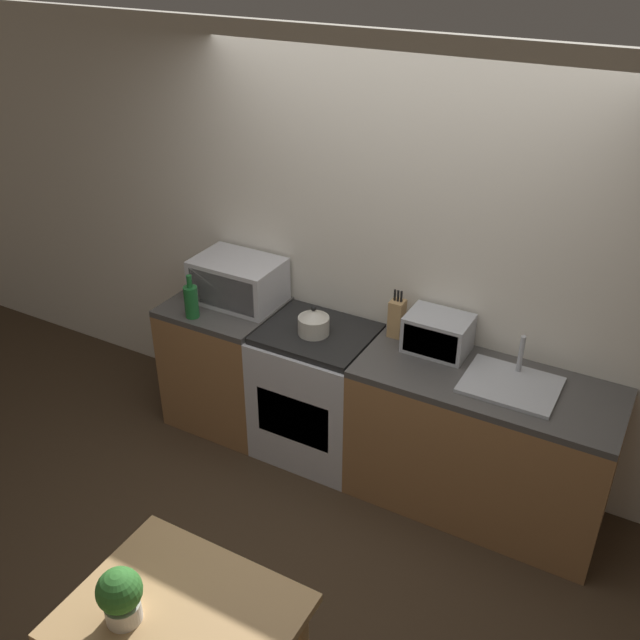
{
  "coord_description": "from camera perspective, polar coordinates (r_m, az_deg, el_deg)",
  "views": [
    {
      "loc": [
        1.46,
        -2.42,
        3.13
      ],
      "look_at": [
        -0.29,
        0.73,
        1.05
      ],
      "focal_mm": 40.0,
      "sensor_mm": 36.0,
      "label": 1
    }
  ],
  "objects": [
    {
      "name": "microwave",
      "position": [
        4.65,
        -6.57,
        3.14
      ],
      "size": [
        0.56,
        0.38,
        0.29
      ],
      "color": "silver",
      "rests_on": "counter_left_run"
    },
    {
      "name": "wall_back",
      "position": [
        4.28,
        6.34,
        4.51
      ],
      "size": [
        10.0,
        0.06,
        2.6
      ],
      "color": "silver",
      "rests_on": "ground_plane"
    },
    {
      "name": "toaster_oven",
      "position": [
        4.16,
        9.4,
        -1.07
      ],
      "size": [
        0.37,
        0.26,
        0.22
      ],
      "color": "#ADAFB5",
      "rests_on": "counter_right_run"
    },
    {
      "name": "kettle",
      "position": [
        4.28,
        -0.51,
        -0.15
      ],
      "size": [
        0.19,
        0.19,
        0.19
      ],
      "color": "beige",
      "rests_on": "stove_range"
    },
    {
      "name": "ground_plane",
      "position": [
        4.22,
        -1.37,
        -17.93
      ],
      "size": [
        16.0,
        16.0,
        0.0
      ],
      "primitive_type": "plane",
      "color": "#3D2D1E"
    },
    {
      "name": "counter_left_run",
      "position": [
        4.91,
        -7.43,
        -3.35
      ],
      "size": [
        0.71,
        0.62,
        0.9
      ],
      "color": "olive",
      "rests_on": "ground_plane"
    },
    {
      "name": "stove_range",
      "position": [
        4.59,
        -0.25,
        -5.76
      ],
      "size": [
        0.69,
        0.62,
        0.9
      ],
      "color": "silver",
      "rests_on": "ground_plane"
    },
    {
      "name": "counter_right_run",
      "position": [
        4.28,
        12.62,
        -9.67
      ],
      "size": [
        1.46,
        0.62,
        0.9
      ],
      "color": "olive",
      "rests_on": "ground_plane"
    },
    {
      "name": "sink_basin",
      "position": [
        3.99,
        15.04,
        -4.93
      ],
      "size": [
        0.5,
        0.4,
        0.24
      ],
      "color": "#ADAFB5",
      "rests_on": "counter_right_run"
    },
    {
      "name": "knife_block",
      "position": [
        4.27,
        6.16,
        0.18
      ],
      "size": [
        0.08,
        0.09,
        0.3
      ],
      "color": "tan",
      "rests_on": "counter_right_run"
    },
    {
      "name": "bottle",
      "position": [
        4.52,
        -10.26,
        1.51
      ],
      "size": [
        0.09,
        0.09,
        0.29
      ],
      "color": "#1E662D",
      "rests_on": "counter_left_run"
    },
    {
      "name": "dining_table",
      "position": [
        3.11,
        -10.95,
        -23.29
      ],
      "size": [
        0.88,
        0.7,
        0.77
      ],
      "color": "tan",
      "rests_on": "ground_plane"
    },
    {
      "name": "potted_plant",
      "position": [
        2.96,
        -15.7,
        -20.44
      ],
      "size": [
        0.18,
        0.18,
        0.25
      ],
      "color": "beige",
      "rests_on": "dining_table"
    }
  ]
}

